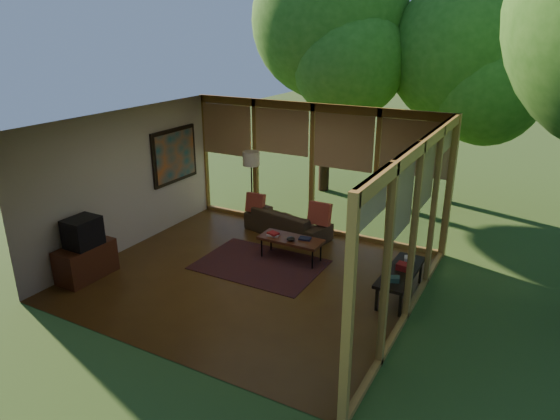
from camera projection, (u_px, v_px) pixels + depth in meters
The scene contains 25 objects.
floor at pixel (250, 276), 8.74m from camera, with size 5.50×5.50×0.00m, color brown.
ceiling at pixel (246, 123), 7.81m from camera, with size 5.50×5.50×0.00m, color silver.
wall_left at pixel (126, 181), 9.52m from camera, with size 0.04×5.00×2.70m, color beige.
wall_front at pixel (141, 262), 6.22m from camera, with size 5.50×0.04×2.70m, color beige.
window_wall_back at pixel (312, 169), 10.34m from camera, with size 5.50×0.12×2.70m, color olive.
window_wall_right at pixel (413, 235), 7.04m from camera, with size 0.12×5.00×2.70m, color olive.
tree_nw at pixel (330, 21), 12.05m from camera, with size 3.78×3.78×6.17m.
tree_ne at pixel (464, 53), 11.32m from camera, with size 3.39×3.39×5.26m.
rug at pixel (260, 265), 9.16m from camera, with size 2.23×1.58×0.01m, color maroon.
sofa at pixel (288, 222), 10.43m from camera, with size 1.85×0.72×0.54m, color #3C2E1E.
pillow_left at pixel (255, 203), 10.62m from camera, with size 0.41×0.14×0.41m, color maroon.
pillow_right at pixel (320, 214), 9.94m from camera, with size 0.45×0.15×0.45m, color maroon.
ct_book_lower at pixel (273, 235), 9.36m from camera, with size 0.22×0.16×0.03m, color beige.
ct_book_upper at pixel (273, 233), 9.35m from camera, with size 0.20×0.15×0.03m, color maroon.
ct_book_side at pixel (305, 239), 9.20m from camera, with size 0.21×0.16×0.03m, color black.
ct_bowl at pixel (291, 239), 9.14m from camera, with size 0.16×0.16×0.07m, color black.
media_cabinet at pixel (86, 261), 8.62m from camera, with size 0.50×1.00×0.60m, color #5A2B18.
television at pixel (83, 232), 8.42m from camera, with size 0.45×0.55×0.50m, color black.
console_book_a at pixel (388, 278), 7.65m from camera, with size 0.20×0.14×0.07m, color #2F534D.
console_book_b at pixel (397, 265), 8.01m from camera, with size 0.24×0.17×0.11m, color maroon.
console_book_c at pixel (404, 257), 8.35m from camera, with size 0.22×0.16×0.06m, color beige.
floor_lamp at pixel (251, 163), 10.58m from camera, with size 0.36×0.36×1.65m.
coffee_table at pixel (291, 240), 9.27m from camera, with size 1.20×0.50×0.43m.
side_console at pixel (396, 272), 8.00m from camera, with size 0.60×1.40×0.46m.
wall_painting at pixel (175, 156), 10.59m from camera, with size 0.06×1.35×1.15m.
Camera 1 is at (4.22, -6.60, 4.09)m, focal length 32.00 mm.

